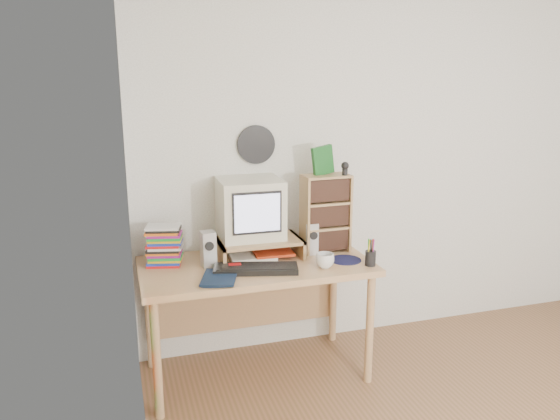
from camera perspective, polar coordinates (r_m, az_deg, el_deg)
back_wall at (r=3.93m, az=10.73°, el=4.66°), size 3.50×0.00×3.50m
left_wall at (r=1.79m, az=-14.01°, el=-6.80°), size 0.00×3.50×3.50m
curtain at (r=2.28m, az=-13.59°, el=-4.91°), size 0.00×2.20×2.20m
wall_disc at (r=3.55m, az=-2.51°, el=6.84°), size 0.25×0.02×0.25m
desk at (r=3.45m, az=-2.77°, el=-7.34°), size 1.40×0.70×0.75m
monitor_riser at (r=3.42m, az=-2.16°, el=-3.47°), size 0.52×0.30×0.12m
crt_monitor at (r=3.40m, az=-3.03°, el=0.09°), size 0.39×0.39×0.37m
speaker_left at (r=3.29m, az=-7.51°, el=-4.08°), size 0.09×0.09×0.22m
speaker_right at (r=3.49m, az=3.27°, el=-2.98°), size 0.08×0.08×0.21m
keyboard at (r=3.21m, az=-2.54°, el=-6.16°), size 0.51×0.28×0.03m
dvd_stack at (r=3.35m, az=-11.99°, el=-3.38°), size 0.22×0.18×0.28m
cd_rack at (r=3.52m, az=4.78°, el=-0.36°), size 0.31×0.17×0.50m
mug at (r=3.27m, az=4.71°, el=-5.30°), size 0.13×0.13×0.09m
diary at (r=3.11m, az=-8.10°, el=-6.82°), size 0.27×0.24×0.05m
mousepad at (r=3.42m, az=6.84°, el=-5.20°), size 0.21×0.21×0.00m
pen_cup at (r=3.33m, az=9.44°, el=-4.70°), size 0.08×0.08×0.13m
papers at (r=3.44m, az=-2.11°, el=-4.71°), size 0.29×0.22×0.04m
red_box at (r=3.24m, az=-4.74°, el=-5.96°), size 0.08×0.05×0.04m
game_box at (r=3.46m, az=4.49°, el=5.20°), size 0.14×0.06×0.18m
webcam at (r=3.46m, az=6.80°, el=4.34°), size 0.05×0.05×0.08m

